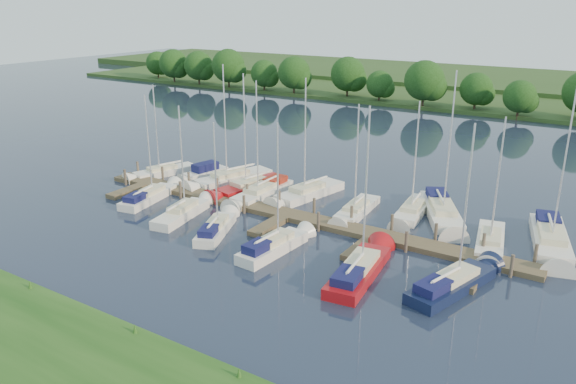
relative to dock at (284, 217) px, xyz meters
The scene contains 24 objects.
ground 7.31m from the dock, 90.00° to the right, with size 260.00×260.00×0.00m, color #1A2134.
near_bank 23.31m from the dock, 90.00° to the right, with size 90.00×10.00×0.50m, color #1B4614.
dock is the anchor object (origin of this frame).
mooring_pilings 1.19m from the dock, 90.00° to the left, with size 38.24×2.84×2.00m.
far_shore 67.69m from the dock, 90.00° to the left, with size 180.00×30.00×0.60m, color #264119.
distant_hill 92.69m from the dock, 90.00° to the left, with size 220.00×40.00×1.40m, color #375525.
treeline 55.47m from the dock, 82.78° to the left, with size 147.66×9.75×8.09m.
sailboat_n_0 17.73m from the dock, 168.18° to the left, with size 3.77×7.59×9.65m.
motorboat 14.38m from the dock, 157.28° to the left, with size 2.57×5.63×1.81m.
sailboat_n_2 11.19m from the dock, 151.48° to the left, with size 4.66×9.42×12.02m.
sailboat_n_3 8.12m from the dock, 147.40° to the left, with size 3.70×9.09×11.43m.
sailboat_n_4 5.94m from the dock, 143.30° to the left, with size 2.07×8.62×11.10m.
sailboat_n_5 5.88m from the dock, 101.89° to the left, with size 3.59×8.92×11.33m.
sailboat_n_6 6.17m from the dock, 43.66° to the left, with size 2.35×7.73×9.71m.
sailboat_n_7 10.82m from the dock, 37.59° to the left, with size 2.53×7.93×10.04m.
sailboat_n_8 13.16m from the dock, 34.65° to the left, with size 6.13×9.57×12.59m.
sailboat_n_9 16.07m from the dock, 12.83° to the left, with size 3.14×8.01×10.03m.
sailboat_n_10 20.33m from the dock, 17.58° to the left, with size 4.26×9.96×12.57m.
sailboat_s_0 13.04m from the dock, 169.13° to the right, with size 2.92×7.77×9.84m.
sailboat_s_1 8.40m from the dock, 151.88° to the right, with size 2.82×7.54×9.72m.
sailboat_s_2 5.91m from the dock, 119.41° to the right, with size 3.71×6.89×9.03m.
sailboat_s_3 6.28m from the dock, 63.38° to the right, with size 2.23×7.51×9.82m.
sailboat_s_4 11.07m from the dock, 30.27° to the right, with size 3.05×9.16×11.57m.
sailboat_s_5 15.89m from the dock, 15.25° to the right, with size 3.93×8.57×10.92m.
Camera 1 is at (23.32, -28.80, 17.15)m, focal length 35.00 mm.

